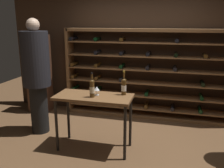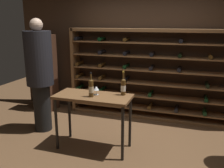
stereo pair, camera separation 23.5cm
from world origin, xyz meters
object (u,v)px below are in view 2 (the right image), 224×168
(wine_rack, at_px, (151,75))
(wine_bottle_black_capsule, at_px, (123,87))
(person_guest_khaki, at_px, (40,71))
(wine_glass_stemmed_center, at_px, (96,89))
(display_cabinet, at_px, (45,73))
(tasting_table, at_px, (93,102))
(wine_bottle_amber_reserve, at_px, (91,88))

(wine_rack, relative_size, wine_bottle_black_capsule, 9.27)
(person_guest_khaki, height_order, wine_glass_stemmed_center, person_guest_khaki)
(wine_bottle_black_capsule, bearing_deg, wine_rack, 81.95)
(person_guest_khaki, bearing_deg, wine_glass_stemmed_center, 30.22)
(display_cabinet, bearing_deg, tasting_table, -37.88)
(wine_glass_stemmed_center, bearing_deg, wine_bottle_amber_reserve, -107.32)
(wine_rack, bearing_deg, tasting_table, -112.13)
(tasting_table, relative_size, person_guest_khaki, 0.58)
(tasting_table, height_order, wine_glass_stemmed_center, wine_glass_stemmed_center)
(display_cabinet, height_order, wine_glass_stemmed_center, display_cabinet)
(tasting_table, bearing_deg, wine_bottle_amber_reserve, -87.67)
(tasting_table, xyz_separation_m, wine_bottle_amber_reserve, (0.00, -0.07, 0.25))
(person_guest_khaki, relative_size, wine_bottle_black_capsule, 5.41)
(wine_rack, bearing_deg, wine_bottle_black_capsule, -98.05)
(person_guest_khaki, bearing_deg, display_cabinet, 163.68)
(tasting_table, height_order, display_cabinet, display_cabinet)
(person_guest_khaki, xyz_separation_m, display_cabinet, (-0.56, 0.99, -0.27))
(wine_rack, distance_m, wine_bottle_amber_reserve, 1.72)
(wine_bottle_amber_reserve, bearing_deg, wine_rack, 68.86)
(display_cabinet, bearing_deg, wine_rack, 4.97)
(display_cabinet, bearing_deg, wine_glass_stemmed_center, -36.40)
(wine_bottle_amber_reserve, distance_m, wine_glass_stemmed_center, 0.12)
(display_cabinet, bearing_deg, wine_bottle_black_capsule, -28.66)
(display_cabinet, xyz_separation_m, wine_glass_stemmed_center, (1.74, -1.28, 0.13))
(display_cabinet, relative_size, wine_bottle_amber_reserve, 4.56)
(wine_glass_stemmed_center, bearing_deg, wine_rack, 68.57)
(display_cabinet, bearing_deg, wine_bottle_amber_reserve, -39.29)
(person_guest_khaki, relative_size, wine_bottle_amber_reserve, 5.45)
(tasting_table, distance_m, wine_bottle_amber_reserve, 0.26)
(wine_bottle_black_capsule, bearing_deg, wine_bottle_amber_reserve, -151.41)
(wine_rack, height_order, person_guest_khaki, person_guest_khaki)
(wine_bottle_black_capsule, relative_size, wine_bottle_amber_reserve, 1.01)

